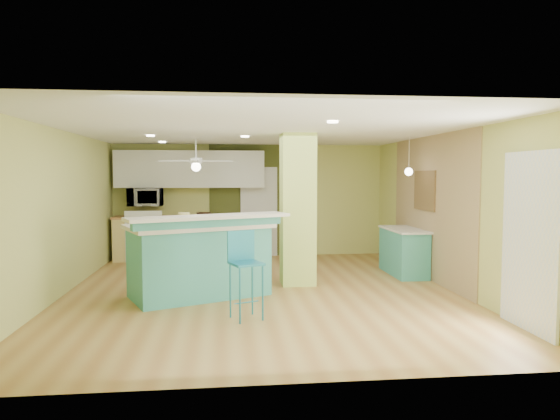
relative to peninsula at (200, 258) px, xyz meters
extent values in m
cube|color=olive|center=(0.93, 0.21, -0.58)|extent=(6.00, 7.00, 0.01)
cube|color=white|center=(0.93, 0.21, 1.93)|extent=(6.00, 7.00, 0.01)
cube|color=#BCC167|center=(0.93, 3.71, 0.67)|extent=(6.00, 0.01, 2.50)
cube|color=#BCC167|center=(0.93, -3.30, 0.67)|extent=(6.00, 0.01, 2.50)
cube|color=#BCC167|center=(-2.07, 0.21, 0.67)|extent=(0.01, 7.00, 2.50)
cube|color=#BCC167|center=(3.94, 0.21, 0.67)|extent=(0.01, 7.00, 2.50)
cube|color=#907552|center=(3.92, 0.81, 0.67)|extent=(0.02, 3.40, 2.50)
cube|color=#40471C|center=(1.13, 3.70, 0.67)|extent=(2.20, 0.02, 2.50)
cube|color=silver|center=(1.13, 3.67, 0.42)|extent=(0.82, 0.05, 2.00)
cube|color=white|center=(3.90, -2.09, 0.47)|extent=(0.04, 1.08, 2.10)
cube|color=#BED864|center=(1.58, 0.71, 0.67)|extent=(0.55, 0.55, 2.50)
cube|color=#E2CA76|center=(-0.37, 3.41, -0.13)|extent=(3.20, 0.60, 0.90)
cube|color=#9F6336|center=(-0.37, 3.41, 0.34)|extent=(3.25, 0.63, 0.04)
cube|color=white|center=(-1.32, 3.41, -0.13)|extent=(0.76, 0.64, 0.90)
cube|color=black|center=(-1.32, 3.08, -0.16)|extent=(0.59, 0.02, 0.50)
cube|color=white|center=(-1.32, 3.11, 0.41)|extent=(0.76, 0.06, 0.18)
cube|color=silver|center=(-0.37, 3.53, 1.37)|extent=(3.20, 0.34, 0.80)
imported|color=silver|center=(-1.32, 3.41, 0.77)|extent=(0.70, 0.48, 0.39)
cylinder|color=white|center=(-0.17, 2.21, 1.72)|extent=(0.03, 0.03, 0.40)
cylinder|color=white|center=(-0.17, 2.21, 1.52)|extent=(0.24, 0.24, 0.10)
sphere|color=white|center=(-0.17, 2.21, 1.40)|extent=(0.18, 0.18, 0.18)
cylinder|color=white|center=(3.58, 0.96, 1.61)|extent=(0.01, 0.01, 0.62)
sphere|color=white|center=(3.58, 0.96, 1.30)|extent=(0.14, 0.14, 0.14)
cube|color=brown|center=(3.90, 1.01, 0.97)|extent=(0.03, 0.90, 0.70)
cube|color=teal|center=(-0.01, 0.02, -0.06)|extent=(2.17, 1.66, 1.03)
cube|color=beige|center=(-0.01, 0.02, 0.48)|extent=(2.32, 1.81, 0.06)
cube|color=teal|center=(0.17, -0.40, 0.58)|extent=(2.08, 1.01, 0.15)
cube|color=beige|center=(0.17, -0.40, 0.65)|extent=(2.35, 1.37, 0.05)
cylinder|color=teal|center=(0.56, -1.48, -0.23)|extent=(0.02, 0.02, 0.70)
cylinder|color=teal|center=(0.84, -1.36, -0.23)|extent=(0.02, 0.02, 0.70)
cylinder|color=teal|center=(0.44, -1.19, -0.23)|extent=(0.02, 0.02, 0.70)
cylinder|color=teal|center=(0.73, -1.07, -0.23)|extent=(0.02, 0.02, 0.70)
cube|color=teal|center=(0.64, -1.27, 0.13)|extent=(0.48, 0.48, 0.03)
cube|color=teal|center=(0.58, -1.12, 0.34)|extent=(0.35, 0.16, 0.39)
cube|color=teal|center=(3.63, 1.28, -0.17)|extent=(0.52, 1.26, 0.81)
cube|color=silver|center=(3.63, 1.28, 0.25)|extent=(0.56, 1.31, 0.04)
imported|color=#321D14|center=(-0.08, 3.35, 0.40)|extent=(0.38, 0.38, 0.08)
cylinder|color=gold|center=(-0.22, -0.11, 0.60)|extent=(0.17, 0.17, 0.18)
camera|label=1|loc=(0.39, -7.49, 1.24)|focal=32.00mm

